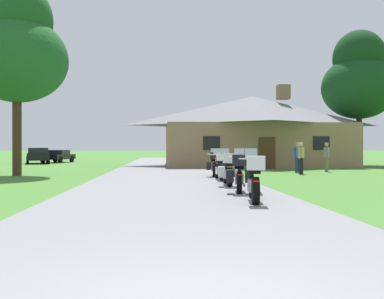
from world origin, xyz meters
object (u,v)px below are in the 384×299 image
object	(u,v)px
motorcycle_orange_farthest_in_row	(214,164)
bystander_tan_shirt_by_tree	(301,156)
tree_left_near	(17,48)
parked_black_suv_far_left	(38,155)
motorcycle_silver_second_in_row	(239,174)
motorcycle_red_fourth_in_row	(220,166)
bystander_blue_shirt_beside_signpost	(298,156)
bystander_gray_shirt_near_lodge	(327,155)
motorcycle_black_nearest_to_camera	(254,179)
motorcycle_black_third_in_row	(228,170)
tree_right_of_lodge	(359,79)
parked_black_sedan_far_left	(58,156)

from	to	relation	value
motorcycle_orange_farthest_in_row	bystander_tan_shirt_by_tree	bearing A→B (deg)	30.69
tree_left_near	parked_black_suv_far_left	size ratio (longest dim) A/B	1.94
motorcycle_silver_second_in_row	bystander_tan_shirt_by_tree	bearing A→B (deg)	72.67
motorcycle_red_fourth_in_row	bystander_blue_shirt_beside_signpost	distance (m)	8.04
tree_left_near	bystander_gray_shirt_near_lodge	bearing A→B (deg)	8.27
bystander_gray_shirt_near_lodge	bystander_tan_shirt_by_tree	distance (m)	3.07
tree_left_near	motorcycle_red_fourth_in_row	bearing A→B (deg)	-24.19
motorcycle_black_nearest_to_camera	parked_black_suv_far_left	xyz separation A→B (m)	(-13.21, 29.20, 0.16)
motorcycle_black_third_in_row	bystander_blue_shirt_beside_signpost	size ratio (longest dim) A/B	1.24
motorcycle_black_third_in_row	motorcycle_black_nearest_to_camera	bearing A→B (deg)	-88.52
motorcycle_black_third_in_row	tree_right_of_lodge	world-z (taller)	tree_right_of_lodge
parked_black_suv_far_left	bystander_gray_shirt_near_lodge	bearing A→B (deg)	-52.88
motorcycle_silver_second_in_row	parked_black_sedan_far_left	world-z (taller)	motorcycle_silver_second_in_row
bystander_gray_shirt_near_lodge	bystander_tan_shirt_by_tree	bearing A→B (deg)	-45.28
tree_left_near	tree_right_of_lodge	size ratio (longest dim) A/B	0.89
tree_right_of_lodge	parked_black_sedan_far_left	xyz separation A→B (m)	(-25.57, 8.70, -6.25)
bystander_gray_shirt_near_lodge	bystander_blue_shirt_beside_signpost	size ratio (longest dim) A/B	1.00
motorcycle_black_third_in_row	parked_black_suv_far_left	xyz separation A→B (m)	(-13.27, 24.56, 0.17)
motorcycle_black_third_in_row	parked_black_suv_far_left	size ratio (longest dim) A/B	0.42
parked_black_suv_far_left	motorcycle_orange_farthest_in_row	bearing A→B (deg)	-71.85
parked_black_sedan_far_left	motorcycle_black_third_in_row	bearing A→B (deg)	-54.40
motorcycle_black_third_in_row	parked_black_sedan_far_left	size ratio (longest dim) A/B	0.46
motorcycle_red_fourth_in_row	tree_right_of_lodge	world-z (taller)	tree_right_of_lodge
bystander_gray_shirt_near_lodge	bystander_tan_shirt_by_tree	size ratio (longest dim) A/B	1.01
motorcycle_black_third_in_row	parked_black_sedan_far_left	distance (m)	30.05
motorcycle_red_fourth_in_row	parked_black_suv_far_left	bearing A→B (deg)	120.64
motorcycle_silver_second_in_row	motorcycle_orange_farthest_in_row	distance (m)	7.40
motorcycle_black_nearest_to_camera	motorcycle_black_third_in_row	xyz separation A→B (m)	(0.07, 4.64, -0.01)
motorcycle_black_nearest_to_camera	bystander_gray_shirt_near_lodge	distance (m)	15.85
motorcycle_silver_second_in_row	tree_left_near	size ratio (longest dim) A/B	0.22
motorcycle_silver_second_in_row	bystander_gray_shirt_near_lodge	distance (m)	13.78
parked_black_suv_far_left	motorcycle_black_third_in_row	bearing A→B (deg)	-78.02
motorcycle_black_nearest_to_camera	tree_left_near	size ratio (longest dim) A/B	0.22
bystander_blue_shirt_beside_signpost	motorcycle_silver_second_in_row	bearing A→B (deg)	48.59
motorcycle_silver_second_in_row	motorcycle_black_third_in_row	xyz separation A→B (m)	(0.01, 2.30, 0.00)
bystander_tan_shirt_by_tree	tree_right_of_lodge	size ratio (longest dim) A/B	0.15
motorcycle_black_nearest_to_camera	motorcycle_orange_farthest_in_row	xyz separation A→B (m)	(0.20, 9.74, -0.01)
bystander_tan_shirt_by_tree	motorcycle_black_third_in_row	bearing A→B (deg)	4.65
motorcycle_red_fourth_in_row	motorcycle_black_third_in_row	bearing A→B (deg)	-92.64
tree_right_of_lodge	bystander_gray_shirt_near_lodge	bearing A→B (deg)	-123.73
motorcycle_black_third_in_row	motorcycle_silver_second_in_row	bearing A→B (deg)	-87.83
tree_right_of_lodge	parked_black_suv_far_left	xyz separation A→B (m)	(-26.63, 5.80, -6.11)
motorcycle_silver_second_in_row	motorcycle_orange_farthest_in_row	bearing A→B (deg)	98.93
parked_black_suv_far_left	tree_right_of_lodge	bearing A→B (deg)	-28.70
tree_left_near	parked_black_sedan_far_left	distance (m)	21.36
motorcycle_silver_second_in_row	motorcycle_red_fourth_in_row	xyz separation A→B (m)	(0.09, 5.07, 0.01)
motorcycle_black_nearest_to_camera	tree_left_near	world-z (taller)	tree_left_near
motorcycle_silver_second_in_row	parked_black_suv_far_left	size ratio (longest dim) A/B	0.42
tree_left_near	motorcycle_orange_farthest_in_row	bearing A→B (deg)	-11.50
motorcycle_black_nearest_to_camera	motorcycle_silver_second_in_row	xyz separation A→B (m)	(0.06, 2.34, -0.01)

